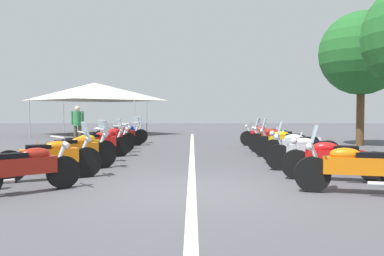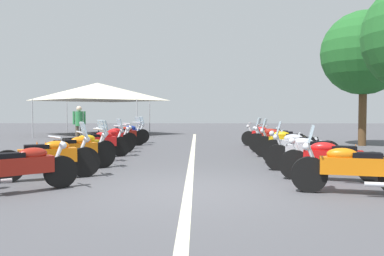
{
  "view_description": "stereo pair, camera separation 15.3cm",
  "coord_description": "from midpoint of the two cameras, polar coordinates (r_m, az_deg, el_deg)",
  "views": [
    {
      "loc": [
        -7.18,
        -0.01,
        1.45
      ],
      "look_at": [
        5.11,
        0.0,
        0.93
      ],
      "focal_mm": 37.11,
      "sensor_mm": 36.0,
      "label": 1
    },
    {
      "loc": [
        -7.18,
        -0.17,
        1.45
      ],
      "look_at": [
        5.11,
        0.0,
        0.93
      ],
      "focal_mm": 37.11,
      "sensor_mm": 36.0,
      "label": 2
    }
  ],
  "objects": [
    {
      "name": "motorcycle_left_row_8",
      "position": [
        17.83,
        -9.79,
        -0.76
      ],
      "size": [
        1.18,
        1.93,
        1.21
      ],
      "rotation": [
        0.0,
        0.0,
        -1.06
      ],
      "color": "black",
      "rests_on": "ground_plane"
    },
    {
      "name": "traffic_cone_0",
      "position": [
        12.06,
        -21.74,
        -3.26
      ],
      "size": [
        0.36,
        0.36,
        0.61
      ],
      "color": "orange",
      "rests_on": "ground_plane"
    },
    {
      "name": "event_tent",
      "position": [
        25.25,
        -13.97,
        5.09
      ],
      "size": [
        6.38,
        6.38,
        3.2
      ],
      "color": "beige",
      "rests_on": "ground_plane"
    },
    {
      "name": "motorcycle_right_row_0",
      "position": [
        7.5,
        21.71,
        -5.29
      ],
      "size": [
        0.84,
        2.07,
        1.21
      ],
      "rotation": [
        0.0,
        0.0,
        1.33
      ],
      "color": "black",
      "rests_on": "ground_plane"
    },
    {
      "name": "motorcycle_right_row_2",
      "position": [
        9.94,
        16.14,
        -3.35
      ],
      "size": [
        0.88,
        2.11,
        1.21
      ],
      "rotation": [
        0.0,
        0.0,
        1.3
      ],
      "color": "black",
      "rests_on": "ground_plane"
    },
    {
      "name": "roadside_tree_0",
      "position": [
        18.3,
        22.94,
        9.82
      ],
      "size": [
        3.49,
        3.49,
        5.62
      ],
      "color": "brown",
      "rests_on": "ground_plane"
    },
    {
      "name": "lane_centre_stripe",
      "position": [
        12.97,
        -0.34,
        -3.98
      ],
      "size": [
        23.97,
        0.16,
        0.01
      ],
      "primitive_type": "cube",
      "color": "beige",
      "rests_on": "ground_plane"
    },
    {
      "name": "motorcycle_right_row_4",
      "position": [
        12.71,
        13.0,
        -2.03
      ],
      "size": [
        0.92,
        2.05,
        1.22
      ],
      "rotation": [
        0.0,
        0.0,
        1.26
      ],
      "color": "black",
      "rests_on": "ground_plane"
    },
    {
      "name": "motorcycle_left_row_5",
      "position": [
        13.87,
        -12.61,
        -1.73
      ],
      "size": [
        1.27,
        1.87,
        1.0
      ],
      "rotation": [
        0.0,
        0.0,
        -1.0
      ],
      "color": "black",
      "rests_on": "ground_plane"
    },
    {
      "name": "ground_plane",
      "position": [
        7.33,
        -0.65,
        -9.0
      ],
      "size": [
        80.0,
        80.0,
        0.0
      ],
      "primitive_type": "plane",
      "color": "#4C4C51"
    },
    {
      "name": "motorcycle_left_row_6",
      "position": [
        15.16,
        -11.93,
        -1.39
      ],
      "size": [
        1.35,
        1.8,
        1.0
      ],
      "rotation": [
        0.0,
        0.0,
        -0.94
      ],
      "color": "black",
      "rests_on": "ground_plane"
    },
    {
      "name": "motorcycle_left_row_7",
      "position": [
        16.55,
        -10.28,
        -1.01
      ],
      "size": [
        1.46,
        1.75,
        1.21
      ],
      "rotation": [
        0.0,
        0.0,
        -0.89
      ],
      "color": "black",
      "rests_on": "ground_plane"
    },
    {
      "name": "motorcycle_left_row_4",
      "position": [
        12.71,
        -13.57,
        -2.08
      ],
      "size": [
        1.16,
        1.88,
        1.21
      ],
      "rotation": [
        0.0,
        0.0,
        -1.05
      ],
      "color": "black",
      "rests_on": "ground_plane"
    },
    {
      "name": "motorcycle_right_row_3",
      "position": [
        11.19,
        14.87,
        -2.7
      ],
      "size": [
        0.88,
        2.07,
        1.01
      ],
      "rotation": [
        0.0,
        0.0,
        1.29
      ],
      "color": "black",
      "rests_on": "ground_plane"
    },
    {
      "name": "motorcycle_right_row_6",
      "position": [
        15.27,
        11.32,
        -1.38
      ],
      "size": [
        0.95,
        1.99,
        0.98
      ],
      "rotation": [
        0.0,
        0.0,
        1.23
      ],
      "color": "black",
      "rests_on": "ground_plane"
    },
    {
      "name": "bystander_1",
      "position": [
        17.48,
        -16.37,
        0.78
      ],
      "size": [
        0.32,
        0.51,
        1.67
      ],
      "rotation": [
        0.0,
        0.0,
        0.33
      ],
      "color": "brown",
      "rests_on": "ground_plane"
    },
    {
      "name": "traffic_cone_2",
      "position": [
        11.15,
        22.1,
        -3.72
      ],
      "size": [
        0.36,
        0.36,
        0.61
      ],
      "color": "orange",
      "rests_on": "ground_plane"
    },
    {
      "name": "motorcycle_right_row_5",
      "position": [
        14.01,
        11.8,
        -1.61
      ],
      "size": [
        1.01,
        2.0,
        1.23
      ],
      "rotation": [
        0.0,
        0.0,
        1.17
      ],
      "color": "black",
      "rests_on": "ground_plane"
    },
    {
      "name": "motorcycle_right_row_7",
      "position": [
        16.57,
        9.98,
        -1.06
      ],
      "size": [
        1.05,
        1.89,
        0.99
      ],
      "rotation": [
        0.0,
        0.0,
        1.12
      ],
      "color": "black",
      "rests_on": "ground_plane"
    },
    {
      "name": "motorcycle_left_row_0",
      "position": [
        7.67,
        -23.21,
        -5.29
      ],
      "size": [
        1.4,
        1.61,
        0.99
      ],
      "rotation": [
        0.0,
        0.0,
        -0.86
      ],
      "color": "black",
      "rests_on": "ground_plane"
    },
    {
      "name": "motorcycle_right_row_1",
      "position": [
        8.75,
        19.18,
        -4.24
      ],
      "size": [
        0.91,
        2.12,
        1.0
      ],
      "rotation": [
        0.0,
        0.0,
        1.28
      ],
      "color": "black",
      "rests_on": "ground_plane"
    },
    {
      "name": "motorcycle_left_row_3",
      "position": [
        11.31,
        -15.98,
        -2.68
      ],
      "size": [
        1.45,
        1.7,
        1.2
      ],
      "rotation": [
        0.0,
        0.0,
        -0.88
      ],
      "color": "black",
      "rests_on": "ground_plane"
    },
    {
      "name": "motorcycle_left_row_1",
      "position": [
        8.93,
        -20.07,
        -3.99
      ],
      "size": [
        1.17,
        2.02,
        1.22
      ],
      "rotation": [
        0.0,
        0.0,
        -1.09
      ],
      "color": "black",
      "rests_on": "ground_plane"
    },
    {
      "name": "motorcycle_left_row_2",
      "position": [
        10.16,
        -16.74,
        -3.17
      ],
      "size": [
        1.37,
        1.82,
        1.23
      ],
      "rotation": [
        0.0,
        0.0,
        -0.95
      ],
      "color": "black",
      "rests_on": "ground_plane"
    },
    {
      "name": "traffic_cone_1",
      "position": [
        11.74,
        -20.67,
        -3.39
      ],
      "size": [
        0.36,
        0.36,
        0.61
      ],
      "color": "orange",
      "rests_on": "ground_plane"
    }
  ]
}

